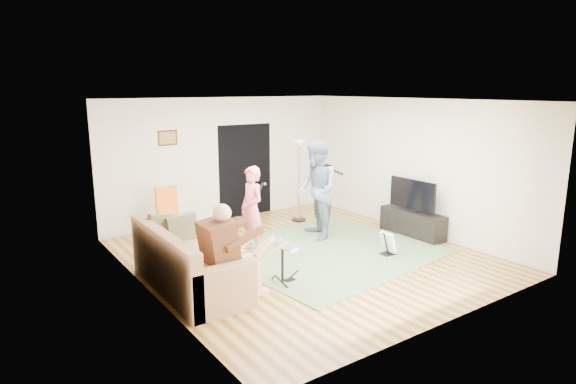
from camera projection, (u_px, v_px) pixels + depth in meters
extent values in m
plane|color=brown|center=(304.00, 256.00, 8.49)|extent=(6.00, 6.00, 0.00)
plane|color=white|center=(305.00, 100.00, 7.91)|extent=(6.00, 6.00, 0.00)
plane|color=olive|center=(141.00, 186.00, 6.78)|extent=(0.00, 2.05, 2.05)
plane|color=black|center=(245.00, 171.00, 10.97)|extent=(2.10, 0.00, 2.10)
cube|color=#3F2314|center=(168.00, 138.00, 9.78)|extent=(0.42, 0.03, 0.32)
cube|color=#4E6A40|center=(327.00, 251.00, 8.72)|extent=(3.97, 3.60, 0.02)
cube|color=#976F4B|center=(191.00, 273.00, 7.09)|extent=(0.93, 1.86, 0.46)
cube|color=#976F4B|center=(164.00, 263.00, 6.82)|extent=(0.17, 2.29, 0.93)
cube|color=#976F4B|center=(165.00, 248.00, 7.91)|extent=(0.93, 0.22, 0.66)
cube|color=#976F4B|center=(223.00, 291.00, 6.24)|extent=(0.93, 0.22, 0.66)
cube|color=#552C17|center=(219.00, 244.00, 6.53)|extent=(0.39, 0.50, 0.64)
sphere|color=tan|center=(222.00, 213.00, 6.48)|extent=(0.25, 0.25, 0.25)
cylinder|color=black|center=(282.00, 264.00, 7.23)|extent=(0.04, 0.04, 0.58)
cube|color=white|center=(282.00, 246.00, 7.17)|extent=(0.11, 0.58, 0.03)
imported|color=#FF6E83|center=(252.00, 210.00, 8.55)|extent=(0.38, 0.57, 1.56)
imported|color=slate|center=(316.00, 190.00, 9.28)|extent=(1.01, 1.13, 1.94)
cube|color=black|center=(387.00, 254.00, 8.52)|extent=(0.23, 0.19, 0.03)
cube|color=white|center=(388.00, 242.00, 8.47)|extent=(0.18, 0.27, 0.36)
cylinder|color=black|center=(393.00, 221.00, 8.44)|extent=(0.19, 0.04, 0.47)
cylinder|color=black|center=(299.00, 220.00, 10.74)|extent=(0.32, 0.32, 0.03)
cylinder|color=#A57847|center=(299.00, 182.00, 10.56)|extent=(0.04, 0.04, 1.69)
cone|color=white|center=(299.00, 143.00, 10.37)|extent=(0.28, 0.28, 0.11)
cube|color=tan|center=(171.00, 217.00, 9.19)|extent=(0.44, 0.44, 0.04)
cube|color=orange|center=(166.00, 198.00, 9.27)|extent=(0.42, 0.09, 0.44)
cube|color=black|center=(412.00, 223.00, 9.61)|extent=(0.40, 1.40, 0.50)
cube|color=black|center=(412.00, 194.00, 9.46)|extent=(0.06, 1.09, 0.60)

